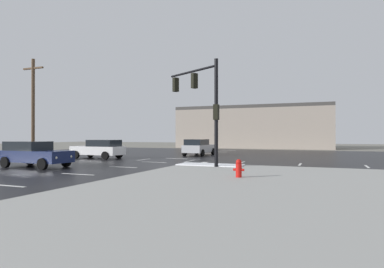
# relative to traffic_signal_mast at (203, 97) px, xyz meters

# --- Properties ---
(ground_plane) EXTENTS (120.00, 120.00, 0.00)m
(ground_plane) POSITION_rel_traffic_signal_mast_xyz_m (-4.58, 4.18, -4.32)
(ground_plane) COLOR slate
(road_asphalt) EXTENTS (44.00, 44.00, 0.02)m
(road_asphalt) POSITION_rel_traffic_signal_mast_xyz_m (-4.58, 4.18, -4.31)
(road_asphalt) COLOR black
(road_asphalt) RESTS_ON ground_plane
(sidewalk_corner) EXTENTS (18.00, 18.00, 0.14)m
(sidewalk_corner) POSITION_rel_traffic_signal_mast_xyz_m (7.42, -7.82, -4.25)
(sidewalk_corner) COLOR #9E9E99
(sidewalk_corner) RESTS_ON ground_plane
(snow_strip_curbside) EXTENTS (4.00, 1.60, 0.06)m
(snow_strip_curbside) POSITION_rel_traffic_signal_mast_xyz_m (0.42, 0.18, -4.15)
(snow_strip_curbside) COLOR white
(snow_strip_curbside) RESTS_ON sidewalk_corner
(lane_markings) EXTENTS (36.15, 36.15, 0.01)m
(lane_markings) POSITION_rel_traffic_signal_mast_xyz_m (-3.37, 2.80, -4.29)
(lane_markings) COLOR silver
(lane_markings) RESTS_ON road_asphalt
(traffic_signal_mast) EXTENTS (4.15, 2.55, 6.33)m
(traffic_signal_mast) POSITION_rel_traffic_signal_mast_xyz_m (0.00, 0.00, 0.00)
(traffic_signal_mast) COLOR black
(traffic_signal_mast) RESTS_ON sidewalk_corner
(fire_hydrant) EXTENTS (0.48, 0.26, 0.79)m
(fire_hydrant) POSITION_rel_traffic_signal_mast_xyz_m (3.45, -4.87, -3.78)
(fire_hydrant) COLOR red
(fire_hydrant) RESTS_ON sidewalk_corner
(strip_building_background) EXTENTS (23.71, 8.00, 6.55)m
(strip_building_background) POSITION_rel_traffic_signal_mast_xyz_m (-3.47, 33.18, -1.04)
(strip_building_background) COLOR gray
(strip_building_background) RESTS_ON ground_plane
(sedan_white) EXTENTS (4.58, 2.13, 1.58)m
(sedan_white) POSITION_rel_traffic_signal_mast_xyz_m (-10.72, 3.83, -3.46)
(sedan_white) COLOR white
(sedan_white) RESTS_ON road_asphalt
(sedan_silver) EXTENTS (2.06, 4.55, 1.58)m
(sedan_silver) POSITION_rel_traffic_signal_mast_xyz_m (-4.40, 10.87, -3.46)
(sedan_silver) COLOR #B7BABF
(sedan_silver) RESTS_ON road_asphalt
(sedan_navy) EXTENTS (4.57, 2.11, 1.58)m
(sedan_navy) POSITION_rel_traffic_signal_mast_xyz_m (-9.64, -3.89, -3.46)
(sedan_navy) COLOR #141E47
(sedan_navy) RESTS_ON road_asphalt
(utility_pole_mid) EXTENTS (2.20, 0.28, 8.53)m
(utility_pole_mid) POSITION_rel_traffic_signal_mast_xyz_m (-16.20, 1.98, 0.16)
(utility_pole_mid) COLOR brown
(utility_pole_mid) RESTS_ON ground_plane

